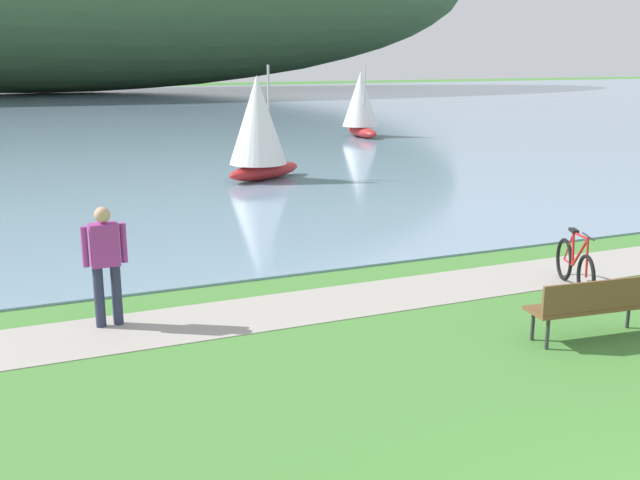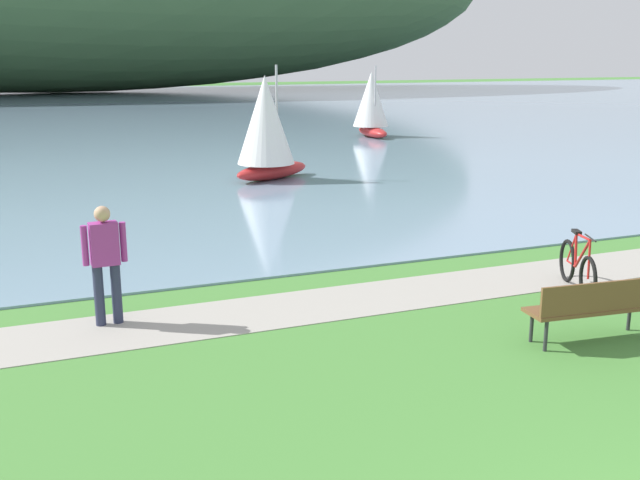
# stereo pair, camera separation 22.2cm
# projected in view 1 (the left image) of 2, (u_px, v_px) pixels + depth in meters

# --- Properties ---
(bay_water) EXTENTS (180.00, 80.00, 0.04)m
(bay_water) POSITION_uv_depth(u_px,v_px,m) (76.00, 113.00, 48.61)
(bay_water) COLOR #7A99B2
(bay_water) RESTS_ON ground
(shoreline_path) EXTENTS (60.00, 1.50, 0.01)m
(shoreline_path) POSITION_uv_depth(u_px,v_px,m) (351.00, 300.00, 11.55)
(shoreline_path) COLOR #A39E93
(shoreline_path) RESTS_ON ground
(park_bench_near_camera) EXTENTS (1.84, 0.66, 0.88)m
(park_bench_near_camera) POSITION_uv_depth(u_px,v_px,m) (595.00, 303.00, 9.83)
(park_bench_near_camera) COLOR brown
(park_bench_near_camera) RESTS_ON ground
(bicycle_leaning_near_bench) EXTENTS (0.75, 1.65, 1.01)m
(bicycle_leaning_near_bench) POSITION_uv_depth(u_px,v_px,m) (575.00, 266.00, 12.02)
(bicycle_leaning_near_bench) COLOR black
(bicycle_leaning_near_bench) RESTS_ON ground
(person_at_shoreline) EXTENTS (0.61, 0.24, 1.71)m
(person_at_shoreline) POSITION_uv_depth(u_px,v_px,m) (105.00, 259.00, 10.25)
(person_at_shoreline) COLOR #282D47
(person_at_shoreline) RESTS_ON ground
(sailboat_nearest_to_shore) EXTENTS (1.71, 2.78, 3.22)m
(sailboat_nearest_to_shore) POSITION_uv_depth(u_px,v_px,m) (361.00, 103.00, 34.13)
(sailboat_nearest_to_shore) COLOR #B22323
(sailboat_nearest_to_shore) RESTS_ON bay_water
(sailboat_mid_bay) EXTENTS (2.94, 2.31, 3.39)m
(sailboat_mid_bay) POSITION_uv_depth(u_px,v_px,m) (258.00, 127.00, 22.09)
(sailboat_mid_bay) COLOR #B22323
(sailboat_mid_bay) RESTS_ON bay_water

